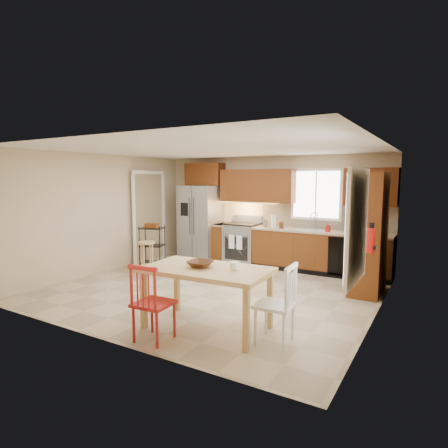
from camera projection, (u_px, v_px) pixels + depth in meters
floor at (213, 289)px, 6.76m from camera, size 5.50×5.50×0.00m
ceiling at (212, 149)px, 6.46m from camera, size 5.50×5.00×0.02m
wall_back at (270, 210)px, 8.75m from camera, size 5.50×0.02×2.50m
wall_front at (101, 241)px, 4.47m from camera, size 5.50×0.02×2.50m
wall_left at (104, 213)px, 8.00m from camera, size 0.02×5.00×2.50m
wall_right at (379, 232)px, 5.22m from camera, size 0.02×5.00×2.50m
refrigerator at (201, 222)px, 9.33m from camera, size 0.92×0.75×1.82m
range_stove at (242, 244)px, 8.85m from camera, size 0.76×0.63×0.92m
base_cabinet_narrow at (223, 242)px, 9.14m from camera, size 0.30×0.60×0.90m
base_cabinet_run at (319, 252)px, 7.93m from camera, size 2.92×0.60×0.90m
dishwasher at (343, 257)px, 7.40m from camera, size 0.60×0.02×0.78m
backsplash at (324, 217)px, 8.09m from camera, size 2.92×0.03×0.55m
upper_over_fridge at (205, 174)px, 9.35m from camera, size 1.00×0.35×0.55m
upper_left_block at (257, 186)px, 8.65m from camera, size 1.80×0.35×0.75m
upper_right_block at (371, 187)px, 7.39m from camera, size 1.00×0.35×0.75m
window_back at (316, 194)px, 8.12m from camera, size 1.12×0.04×1.12m
sink at (311, 232)px, 7.98m from camera, size 0.62×0.46×0.16m
undercab_glow at (245, 203)px, 8.83m from camera, size 1.60×0.30×0.01m
soap_bottle at (328, 227)px, 7.69m from camera, size 0.09×0.09×0.19m
paper_towel at (274, 221)px, 8.35m from camera, size 0.12×0.12×0.28m
canister_steel at (265, 223)px, 8.45m from camera, size 0.11×0.11×0.18m
canister_wood at (281, 225)px, 8.23m from camera, size 0.10×0.10×0.14m
pantry at (369, 234)px, 6.43m from camera, size 0.50×0.95×2.10m
fire_extinguisher at (371, 240)px, 5.43m from camera, size 0.12×0.12×0.36m
window_right at (357, 226)px, 4.25m from camera, size 0.04×1.02×1.32m
doorway at (149, 218)px, 9.10m from camera, size 0.04×0.95×2.10m
dining_table at (207, 299)px, 4.97m from camera, size 1.70×1.02×0.81m
chair_red at (154, 302)px, 4.58m from camera, size 0.48×0.48×0.97m
chair_white at (275, 304)px, 4.52m from camera, size 0.48×0.48×0.97m
table_bowl at (200, 267)px, 4.97m from camera, size 0.35×0.35×0.08m
table_jar at (235, 268)px, 4.82m from camera, size 0.14×0.14×0.15m
bar_stool at (147, 258)px, 7.79m from camera, size 0.42×0.42×0.69m
utility_cart at (152, 248)px, 8.14m from camera, size 0.59×0.53×0.98m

